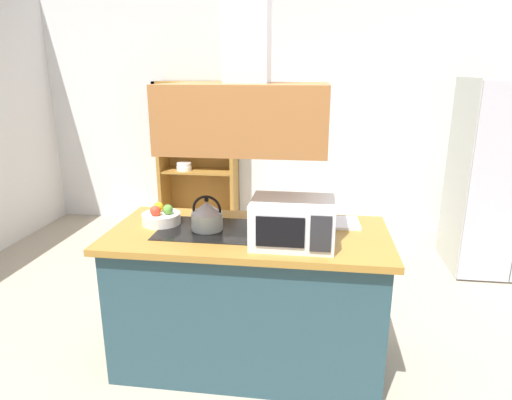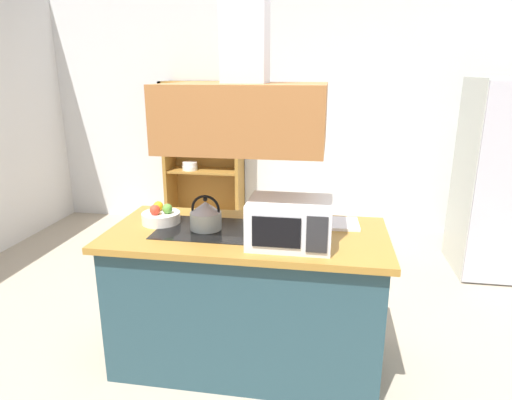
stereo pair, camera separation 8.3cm
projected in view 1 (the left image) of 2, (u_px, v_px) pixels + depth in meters
name	position (u px, v px, depth m)	size (l,w,h in m)	color
ground_plane	(250.00, 378.00, 2.76)	(7.80, 7.80, 0.00)	#A19480
wall_back	(287.00, 115.00, 5.24)	(6.00, 0.12, 2.70)	silver
kitchen_island	(249.00, 297.00, 2.82)	(1.70, 0.82, 0.90)	#25424B
range_hood	(248.00, 94.00, 2.47)	(0.90, 0.70, 1.28)	#965D2F
refrigerator	(507.00, 178.00, 4.08)	(0.90, 0.78, 1.79)	beige
dish_cabinet	(199.00, 164.00, 5.32)	(0.91, 0.40, 1.73)	olive
kettle	(207.00, 216.00, 2.71)	(0.19, 0.19, 0.22)	#B0BBB7
cutting_board	(332.00, 222.00, 2.83)	(0.34, 0.24, 0.02)	white
microwave	(292.00, 222.00, 2.47)	(0.46, 0.35, 0.26)	silver
fruit_bowl	(161.00, 217.00, 2.82)	(0.24, 0.24, 0.13)	silver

